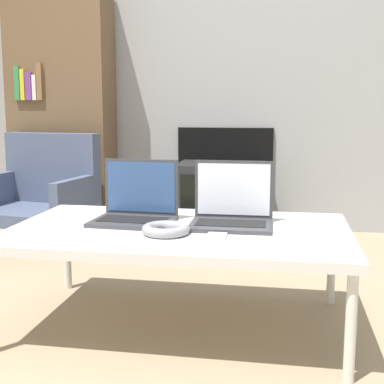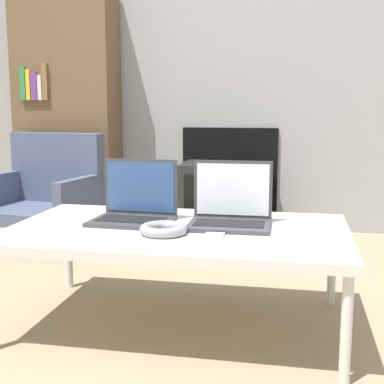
{
  "view_description": "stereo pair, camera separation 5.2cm",
  "coord_description": "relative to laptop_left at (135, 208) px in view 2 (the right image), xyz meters",
  "views": [
    {
      "loc": [
        0.39,
        -1.6,
        0.87
      ],
      "look_at": [
        0.0,
        0.69,
        0.49
      ],
      "focal_mm": 50.0,
      "sensor_mm": 36.0,
      "label": 1
    },
    {
      "loc": [
        0.44,
        -1.59,
        0.87
      ],
      "look_at": [
        0.0,
        0.69,
        0.49
      ],
      "focal_mm": 50.0,
      "sensor_mm": 36.0,
      "label": 2
    }
  ],
  "objects": [
    {
      "name": "ground_plane",
      "position": [
        0.2,
        -0.47,
        -0.46
      ],
      "size": [
        14.0,
        14.0,
        0.0
      ],
      "primitive_type": "plane",
      "color": "#998466"
    },
    {
      "name": "wall_back",
      "position": [
        0.2,
        1.72,
        0.83
      ],
      "size": [
        7.0,
        0.08,
        2.6
      ],
      "color": "#999999",
      "rests_on": "ground_plane"
    },
    {
      "name": "table",
      "position": [
        0.2,
        -0.09,
        -0.08
      ],
      "size": [
        1.31,
        0.77,
        0.4
      ],
      "color": "silver",
      "rests_on": "ground_plane"
    },
    {
      "name": "laptop_left",
      "position": [
        0.0,
        0.0,
        0.0
      ],
      "size": [
        0.33,
        0.26,
        0.25
      ],
      "rotation": [
        0.0,
        0.0,
        -0.06
      ],
      "color": "#38383D",
      "rests_on": "table"
    },
    {
      "name": "laptop_right",
      "position": [
        0.39,
        0.0,
        0.0
      ],
      "size": [
        0.32,
        0.24,
        0.25
      ],
      "rotation": [
        0.0,
        0.0,
        0.01
      ],
      "color": "#38383D",
      "rests_on": "table"
    },
    {
      "name": "headphones",
      "position": [
        0.17,
        -0.2,
        -0.04
      ],
      "size": [
        0.18,
        0.18,
        0.04
      ],
      "color": "gray",
      "rests_on": "table"
    },
    {
      "name": "phone",
      "position": [
        0.36,
        -0.23,
        -0.05
      ],
      "size": [
        0.07,
        0.12,
        0.01
      ],
      "color": "silver",
      "rests_on": "table"
    },
    {
      "name": "tv",
      "position": [
        0.18,
        1.46,
        -0.21
      ],
      "size": [
        0.58,
        0.44,
        0.49
      ],
      "color": "black",
      "rests_on": "ground_plane"
    },
    {
      "name": "armchair",
      "position": [
        -0.94,
        1.11,
        -0.13
      ],
      "size": [
        0.74,
        0.64,
        0.69
      ],
      "rotation": [
        0.0,
        0.0,
        -0.16
      ],
      "color": "#47516B",
      "rests_on": "ground_plane"
    },
    {
      "name": "bookshelf",
      "position": [
        -0.96,
        1.52,
        0.37
      ],
      "size": [
        0.7,
        0.32,
        1.65
      ],
      "color": "brown",
      "rests_on": "ground_plane"
    }
  ]
}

